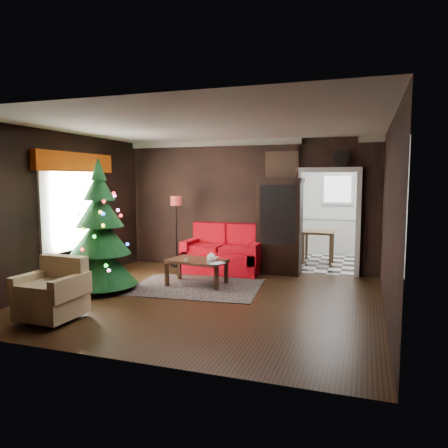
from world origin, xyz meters
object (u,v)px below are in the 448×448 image
(loveseat, at_px, (223,248))
(wall_clock, at_px, (342,158))
(floor_lamp, at_px, (176,231))
(christmas_tree, at_px, (100,231))
(teapot, at_px, (211,258))
(kitchen_table, at_px, (318,247))
(armchair, at_px, (51,288))
(curio_cabinet, at_px, (279,228))
(coffee_table, at_px, (197,272))

(loveseat, height_order, wall_clock, wall_clock)
(floor_lamp, distance_m, christmas_tree, 2.12)
(teapot, bearing_deg, christmas_tree, -159.39)
(kitchen_table, bearing_deg, armchair, -119.81)
(curio_cabinet, distance_m, teapot, 1.91)
(coffee_table, bearing_deg, wall_clock, 33.89)
(wall_clock, bearing_deg, loveseat, -170.34)
(christmas_tree, height_order, armchair, christmas_tree)
(floor_lamp, xyz_separation_m, wall_clock, (3.42, 0.46, 1.55))
(teapot, height_order, kitchen_table, kitchen_table)
(floor_lamp, height_order, wall_clock, wall_clock)
(coffee_table, bearing_deg, curio_cabinet, 49.56)
(wall_clock, bearing_deg, curio_cabinet, -171.47)
(loveseat, height_order, kitchen_table, loveseat)
(loveseat, height_order, curio_cabinet, curio_cabinet)
(curio_cabinet, relative_size, floor_lamp, 1.24)
(floor_lamp, bearing_deg, christmas_tree, -103.84)
(armchair, distance_m, coffee_table, 2.74)
(armchair, relative_size, teapot, 4.30)
(loveseat, relative_size, floor_lamp, 1.11)
(armchair, bearing_deg, coffee_table, 66.94)
(loveseat, xyz_separation_m, armchair, (-1.27, -3.71, -0.04))
(christmas_tree, distance_m, coffee_table, 1.89)
(loveseat, distance_m, curio_cabinet, 1.25)
(armchair, bearing_deg, wall_clock, 50.99)
(loveseat, bearing_deg, wall_clock, 9.66)
(christmas_tree, distance_m, teapot, 2.00)
(coffee_table, relative_size, teapot, 5.63)
(kitchen_table, bearing_deg, loveseat, -137.49)
(coffee_table, xyz_separation_m, kitchen_table, (1.90, 2.89, 0.13))
(christmas_tree, bearing_deg, curio_cabinet, 40.54)
(loveseat, xyz_separation_m, floor_lamp, (-1.07, -0.06, 0.33))
(teapot, xyz_separation_m, wall_clock, (2.10, 1.82, 1.81))
(teapot, relative_size, kitchen_table, 0.25)
(christmas_tree, height_order, kitchen_table, christmas_tree)
(floor_lamp, distance_m, teapot, 1.91)
(christmas_tree, height_order, wall_clock, wall_clock)
(curio_cabinet, distance_m, kitchen_table, 1.67)
(christmas_tree, bearing_deg, teapot, 20.61)
(floor_lamp, xyz_separation_m, armchair, (-0.20, -3.65, -0.37))
(curio_cabinet, xyz_separation_m, kitchen_table, (0.65, 1.43, -0.57))
(wall_clock, bearing_deg, kitchen_table, 113.75)
(loveseat, bearing_deg, curio_cabinet, 10.83)
(armchair, height_order, coffee_table, armchair)
(christmas_tree, xyz_separation_m, armchair, (0.30, -1.60, -0.59))
(coffee_table, bearing_deg, christmas_tree, -149.65)
(curio_cabinet, bearing_deg, armchair, -121.63)
(kitchen_table, bearing_deg, coffee_table, -123.25)
(christmas_tree, xyz_separation_m, kitchen_table, (3.37, 3.76, -0.68))
(floor_lamp, distance_m, coffee_table, 1.64)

